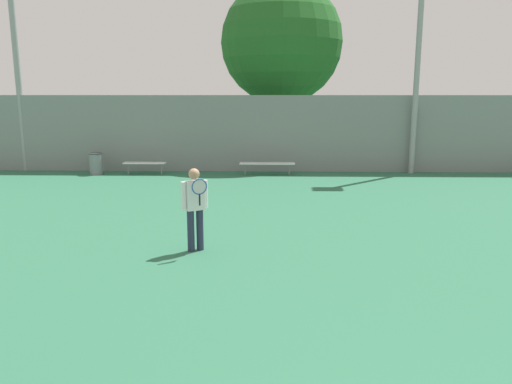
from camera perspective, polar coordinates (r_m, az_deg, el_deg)
tennis_player at (r=9.89m, az=-6.99°, el=-1.45°), size 0.52×0.50×1.66m
bench_courtside_near at (r=19.69m, az=-12.62°, el=3.19°), size 1.61×0.40×0.46m
bench_adjacent_court at (r=19.10m, az=1.29°, el=3.23°), size 2.11×0.40×0.46m
light_pole_far_right at (r=20.38m, az=18.22°, el=17.54°), size 0.90×0.60×8.75m
trash_bin at (r=20.18m, az=-17.81°, el=3.12°), size 0.52×0.52×0.83m
back_fence at (r=19.81m, az=4.13°, el=6.64°), size 33.30×0.06×3.00m
tree_green_tall at (r=23.07m, az=2.95°, el=16.68°), size 5.39×5.39×7.97m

